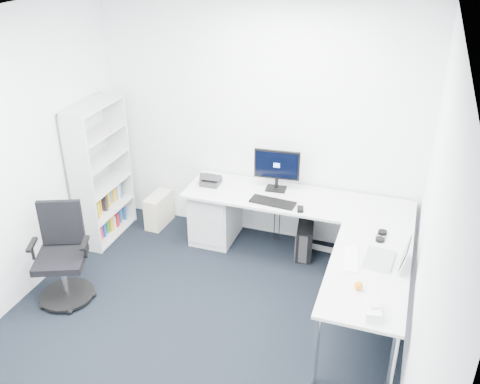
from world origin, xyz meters
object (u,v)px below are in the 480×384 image
(monitor, at_px, (277,170))
(l_desk, at_px, (288,243))
(bookshelf, at_px, (101,173))
(task_chair, at_px, (60,257))
(laptop, at_px, (380,248))

(monitor, bearing_deg, l_desk, -64.98)
(bookshelf, height_order, task_chair, bookshelf)
(bookshelf, relative_size, monitor, 3.25)
(bookshelf, relative_size, laptop, 4.51)
(l_desk, xyz_separation_m, monitor, (-0.26, 0.46, 0.59))
(task_chair, height_order, monitor, monitor)
(task_chair, bearing_deg, laptop, -10.72)
(l_desk, height_order, bookshelf, bookshelf)
(bookshelf, xyz_separation_m, task_chair, (0.25, -1.18, -0.31))
(monitor, bearing_deg, bookshelf, -172.58)
(task_chair, xyz_separation_m, monitor, (1.67, 1.59, 0.45))
(l_desk, bearing_deg, laptop, -30.19)
(l_desk, xyz_separation_m, laptop, (0.93, -0.54, 0.48))
(bookshelf, xyz_separation_m, monitor, (1.91, 0.41, 0.14))
(task_chair, bearing_deg, l_desk, 8.03)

